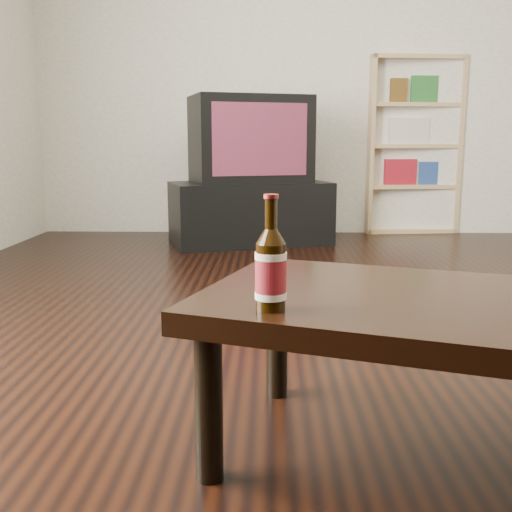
{
  "coord_description": "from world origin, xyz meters",
  "views": [
    {
      "loc": [
        -0.64,
        -1.91,
        0.73
      ],
      "look_at": [
        -0.67,
        -0.72,
        0.51
      ],
      "focal_mm": 42.0,
      "sensor_mm": 36.0,
      "label": 1
    }
  ],
  "objects_px": {
    "bookshelf": "(408,142)",
    "beer_bottle": "(271,270)",
    "tv": "(250,140)",
    "coffee_table": "(439,321)",
    "tv_stand": "(250,213)"
  },
  "relations": [
    {
      "from": "beer_bottle",
      "to": "tv_stand",
      "type": "bearing_deg",
      "value": 92.63
    },
    {
      "from": "tv_stand",
      "to": "tv",
      "type": "bearing_deg",
      "value": -90.0
    },
    {
      "from": "coffee_table",
      "to": "beer_bottle",
      "type": "relative_size",
      "value": 5.05
    },
    {
      "from": "bookshelf",
      "to": "beer_bottle",
      "type": "xyz_separation_m",
      "value": [
        -1.13,
        -3.85,
        -0.25
      ]
    },
    {
      "from": "bookshelf",
      "to": "coffee_table",
      "type": "relative_size",
      "value": 1.17
    },
    {
      "from": "beer_bottle",
      "to": "tv",
      "type": "bearing_deg",
      "value": 92.62
    },
    {
      "from": "beer_bottle",
      "to": "bookshelf",
      "type": "bearing_deg",
      "value": 73.59
    },
    {
      "from": "tv",
      "to": "beer_bottle",
      "type": "xyz_separation_m",
      "value": [
        0.14,
        -3.16,
        -0.27
      ]
    },
    {
      "from": "tv_stand",
      "to": "bookshelf",
      "type": "bearing_deg",
      "value": 10.37
    },
    {
      "from": "bookshelf",
      "to": "tv_stand",
      "type": "bearing_deg",
      "value": -158.04
    },
    {
      "from": "tv_stand",
      "to": "tv",
      "type": "distance_m",
      "value": 0.53
    },
    {
      "from": "tv",
      "to": "bookshelf",
      "type": "height_order",
      "value": "bookshelf"
    },
    {
      "from": "bookshelf",
      "to": "beer_bottle",
      "type": "bearing_deg",
      "value": -112.79
    },
    {
      "from": "coffee_table",
      "to": "tv_stand",
      "type": "bearing_deg",
      "value": 99.66
    },
    {
      "from": "tv",
      "to": "coffee_table",
      "type": "distance_m",
      "value": 3.13
    }
  ]
}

